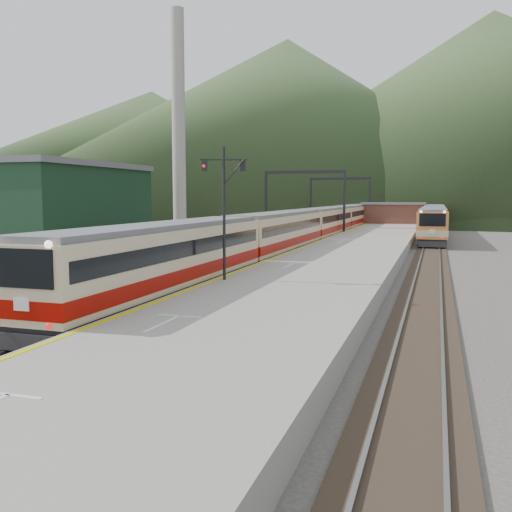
% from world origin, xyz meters
% --- Properties ---
extents(track_main, '(2.60, 200.00, 0.23)m').
position_xyz_m(track_main, '(0.00, 40.00, 0.07)').
color(track_main, black).
rests_on(track_main, ground).
extents(track_far, '(2.60, 200.00, 0.23)m').
position_xyz_m(track_far, '(-5.00, 40.00, 0.07)').
color(track_far, black).
rests_on(track_far, ground).
extents(track_second, '(2.60, 200.00, 0.23)m').
position_xyz_m(track_second, '(11.50, 40.00, 0.07)').
color(track_second, black).
rests_on(track_second, ground).
extents(platform, '(8.00, 100.00, 1.00)m').
position_xyz_m(platform, '(5.60, 38.00, 0.50)').
color(platform, gray).
rests_on(platform, ground).
extents(gantry_near, '(9.55, 0.25, 8.00)m').
position_xyz_m(gantry_near, '(-2.85, 55.00, 5.59)').
color(gantry_near, black).
rests_on(gantry_near, ground).
extents(gantry_far, '(9.55, 0.25, 8.00)m').
position_xyz_m(gantry_far, '(-2.85, 80.00, 5.59)').
color(gantry_far, black).
rests_on(gantry_far, ground).
extents(warehouse, '(14.50, 20.50, 8.60)m').
position_xyz_m(warehouse, '(-28.00, 42.00, 4.32)').
color(warehouse, black).
rests_on(warehouse, ground).
extents(smokestack, '(1.80, 1.80, 30.00)m').
position_xyz_m(smokestack, '(-22.00, 62.00, 15.00)').
color(smokestack, '#9E998E').
rests_on(smokestack, ground).
extents(station_shed, '(9.40, 4.40, 3.10)m').
position_xyz_m(station_shed, '(5.60, 78.00, 2.57)').
color(station_shed, brown).
rests_on(station_shed, platform).
extents(hill_a, '(180.00, 180.00, 60.00)m').
position_xyz_m(hill_a, '(-40.00, 190.00, 30.00)').
color(hill_a, '#304F24').
rests_on(hill_a, ground).
extents(hill_b, '(220.00, 220.00, 75.00)m').
position_xyz_m(hill_b, '(30.00, 230.00, 37.50)').
color(hill_b, '#304F24').
rests_on(hill_b, ground).
extents(hill_d, '(200.00, 200.00, 55.00)m').
position_xyz_m(hill_d, '(-120.00, 240.00, 27.50)').
color(hill_d, '#304F24').
rests_on(hill_d, ground).
extents(main_train, '(2.87, 98.41, 3.50)m').
position_xyz_m(main_train, '(0.00, 53.39, 1.98)').
color(main_train, '#C4B187').
rests_on(main_train, track_main).
extents(second_train, '(2.88, 39.30, 3.52)m').
position_xyz_m(second_train, '(11.50, 65.44, 1.99)').
color(second_train, orange).
rests_on(second_train, track_second).
extents(signal_mast, '(2.12, 0.78, 6.31)m').
position_xyz_m(signal_mast, '(2.24, 15.55, 4.87)').
color(signal_mast, black).
rests_on(signal_mast, platform).
extents(short_signal_b, '(0.27, 0.24, 2.27)m').
position_xyz_m(short_signal_b, '(-2.37, 27.32, 1.46)').
color(short_signal_b, black).
rests_on(short_signal_b, ground).
extents(short_signal_c, '(0.24, 0.19, 2.27)m').
position_xyz_m(short_signal_c, '(-7.86, 23.23, 1.46)').
color(short_signal_c, black).
rests_on(short_signal_c, ground).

